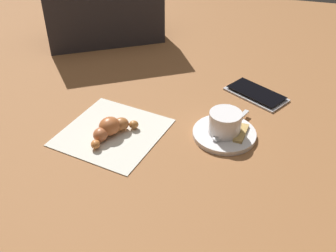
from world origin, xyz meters
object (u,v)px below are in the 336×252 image
croissant (111,128)px  cell_phone (256,94)px  saucer (224,134)px  sugar_packet (241,133)px  laptop_bag (103,3)px  espresso_cup (225,122)px  napkin (112,132)px  teaspoon (226,131)px

croissant → cell_phone: croissant is taller
croissant → cell_phone: 0.35m
saucer → croissant: bearing=14.8°
sugar_packet → laptop_bag: bearing=57.2°
laptop_bag → espresso_cup: bearing=106.6°
cell_phone → laptop_bag: (0.45, -0.20, 0.10)m
napkin → croissant: size_ratio=1.90×
teaspoon → cell_phone: bearing=-105.0°
saucer → espresso_cup: 0.03m
teaspoon → sugar_packet: (-0.03, -0.00, 0.00)m
espresso_cup → cell_phone: bearing=-106.0°
saucer → laptop_bag: size_ratio=0.39×
croissant → laptop_bag: 0.48m
croissant → teaspoon: bearing=-165.3°
croissant → espresso_cup: bearing=-164.9°
sugar_packet → cell_phone: sugar_packet is taller
teaspoon → sugar_packet: 0.03m
saucer → teaspoon: size_ratio=0.96×
espresso_cup → croissant: (0.22, 0.06, -0.01)m
sugar_packet → napkin: 0.26m
espresso_cup → napkin: espresso_cup is taller
teaspoon → cell_phone: size_ratio=0.85×
teaspoon → napkin: 0.23m
espresso_cup → cell_phone: size_ratio=0.55×
cell_phone → laptop_bag: size_ratio=0.48×
espresso_cup → sugar_packet: size_ratio=1.41×
cell_phone → napkin: bearing=39.3°
saucer → espresso_cup: bearing=-52.6°
teaspoon → laptop_bag: 0.56m
saucer → sugar_packet: (-0.03, -0.00, 0.01)m
sugar_packet → napkin: (0.25, 0.05, -0.01)m
teaspoon → napkin: (0.22, 0.05, -0.01)m
napkin → sugar_packet: bearing=-169.1°
espresso_cup → cell_phone: (-0.05, -0.17, -0.03)m
teaspoon → sugar_packet: size_ratio=2.19×
sugar_packet → laptop_bag: (0.44, -0.37, 0.10)m
teaspoon → croissant: (0.22, 0.06, 0.01)m
cell_phone → sugar_packet: bearing=84.7°
espresso_cup → teaspoon: (-0.00, 0.00, -0.02)m
croissant → sugar_packet: bearing=-166.9°
sugar_packet → croissant: croissant is taller
sugar_packet → cell_phone: size_ratio=0.39×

